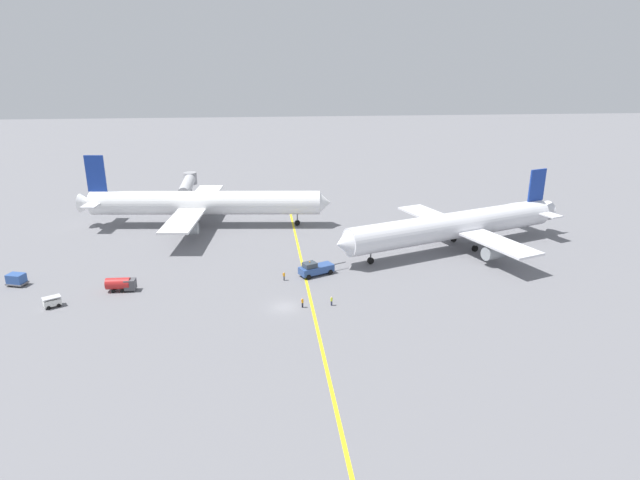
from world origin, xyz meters
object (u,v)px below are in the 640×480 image
at_px(ground_crew_ramp_agent_by_cones, 332,301).
at_px(jet_bridge, 188,184).
at_px(gse_baggage_cart_near_cluster, 52,302).
at_px(ground_crew_marshaller_foreground, 302,302).
at_px(ground_crew_wing_walker_right, 284,276).
at_px(airliner_being_pushed, 454,226).
at_px(pushback_tug, 315,269).
at_px(gse_fuel_bowser_stubby, 121,284).
at_px(gse_container_dolly_flat, 16,279).
at_px(airliner_at_gate_left, 204,203).

distance_m(ground_crew_ramp_agent_by_cones, jet_bridge, 80.61).
distance_m(gse_baggage_cart_near_cluster, jet_bridge, 70.97).
relative_size(ground_crew_marshaller_foreground, ground_crew_wing_walker_right, 1.01).
relative_size(gse_baggage_cart_near_cluster, ground_crew_wing_walker_right, 1.93).
height_order(airliner_being_pushed, gse_baggage_cart_near_cluster, airliner_being_pushed).
bearing_deg(pushback_tug, gse_fuel_bowser_stubby, -173.50).
height_order(gse_baggage_cart_near_cluster, jet_bridge, jet_bridge).
relative_size(gse_fuel_bowser_stubby, ground_crew_marshaller_foreground, 2.97).
xyz_separation_m(pushback_tug, ground_crew_marshaller_foreground, (-3.32, -13.40, -0.40)).
height_order(gse_container_dolly_flat, ground_crew_wing_walker_right, gse_container_dolly_flat).
relative_size(ground_crew_wing_walker_right, jet_bridge, 0.08).
distance_m(pushback_tug, jet_bridge, 68.10).
height_order(airliner_being_pushed, gse_fuel_bowser_stubby, airliner_being_pushed).
relative_size(gse_baggage_cart_near_cluster, gse_fuel_bowser_stubby, 0.64).
height_order(gse_baggage_cart_near_cluster, ground_crew_ramp_agent_by_cones, gse_baggage_cart_near_cluster).
relative_size(airliner_being_pushed, ground_crew_marshaller_foreground, 31.89).
xyz_separation_m(gse_container_dolly_flat, ground_crew_ramp_agent_by_cones, (54.35, -13.56, -0.36)).
height_order(pushback_tug, ground_crew_marshaller_foreground, pushback_tug).
relative_size(airliner_at_gate_left, gse_fuel_bowser_stubby, 12.09).
bearing_deg(airliner_at_gate_left, jet_bridge, 105.39).
bearing_deg(ground_crew_wing_walker_right, jet_bridge, 111.84).
distance_m(pushback_tug, gse_fuel_bowser_stubby, 34.11).
bearing_deg(jet_bridge, airliner_being_pushed, -38.75).
relative_size(airliner_at_gate_left, ground_crew_ramp_agent_by_cones, 37.66).
bearing_deg(pushback_tug, ground_crew_marshaller_foreground, -103.89).
distance_m(gse_fuel_bowser_stubby, ground_crew_wing_walker_right, 28.08).
relative_size(gse_container_dolly_flat, ground_crew_wing_walker_right, 2.26).
distance_m(airliner_being_pushed, gse_fuel_bowser_stubby, 65.92).
bearing_deg(ground_crew_marshaller_foreground, pushback_tug, 76.11).
height_order(airliner_being_pushed, jet_bridge, airliner_being_pushed).
xyz_separation_m(airliner_at_gate_left, ground_crew_marshaller_foreground, (20.17, -46.79, -4.72)).
relative_size(gse_baggage_cart_near_cluster, ground_crew_ramp_agent_by_cones, 1.99).
height_order(gse_fuel_bowser_stubby, ground_crew_wing_walker_right, gse_fuel_bowser_stubby).
distance_m(gse_fuel_bowser_stubby, ground_crew_marshaller_foreground, 32.03).
bearing_deg(gse_baggage_cart_near_cluster, airliner_at_gate_left, 64.84).
height_order(airliner_at_gate_left, ground_crew_marshaller_foreground, airliner_at_gate_left).
distance_m(airliner_being_pushed, pushback_tug, 32.46).
distance_m(gse_container_dolly_flat, jet_bridge, 64.13).
xyz_separation_m(pushback_tug, gse_baggage_cart_near_cluster, (-43.48, -9.19, -0.40)).
distance_m(airliner_being_pushed, ground_crew_marshaller_foreground, 41.92).
distance_m(airliner_being_pushed, gse_container_dolly_flat, 83.86).
bearing_deg(gse_fuel_bowser_stubby, airliner_at_gate_left, 74.38).
relative_size(gse_container_dolly_flat, jet_bridge, 0.17).
relative_size(gse_fuel_bowser_stubby, ground_crew_wing_walker_right, 3.01).
bearing_deg(pushback_tug, gse_container_dolly_flat, 179.56).
bearing_deg(airliner_at_gate_left, ground_crew_ramp_agent_by_cones, -61.85).
bearing_deg(jet_bridge, gse_container_dolly_flat, -110.05).
xyz_separation_m(airliner_at_gate_left, airliner_being_pushed, (53.58, -21.82, -0.57)).
height_order(gse_container_dolly_flat, ground_crew_marshaller_foreground, gse_container_dolly_flat).
xyz_separation_m(airliner_being_pushed, ground_crew_marshaller_foreground, (-33.41, -24.97, -4.15)).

